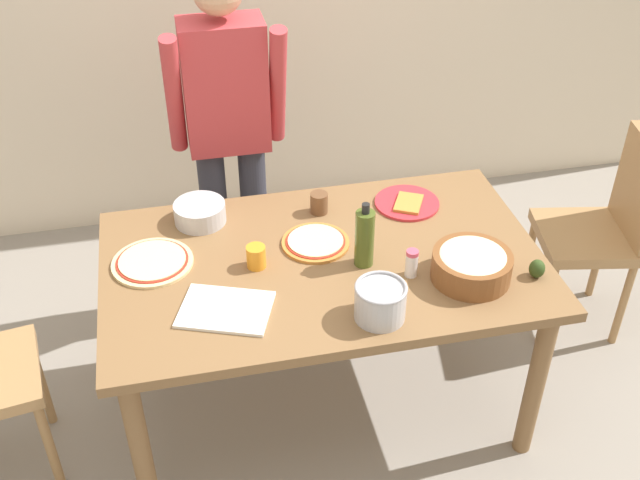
% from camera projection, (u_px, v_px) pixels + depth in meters
% --- Properties ---
extents(ground, '(8.00, 8.00, 0.00)m').
position_uv_depth(ground, '(323.00, 401.00, 3.24)').
color(ground, gray).
extents(dining_table, '(1.60, 0.96, 0.76)m').
position_uv_depth(dining_table, '(323.00, 278.00, 2.85)').
color(dining_table, brown).
rests_on(dining_table, ground).
extents(person_cook, '(0.49, 0.25, 1.62)m').
position_uv_depth(person_cook, '(228.00, 127.00, 3.24)').
color(person_cook, '#2D2D38').
rests_on(person_cook, ground).
extents(chair_wooden_right, '(0.47, 0.47, 0.95)m').
position_uv_depth(chair_wooden_right, '(604.00, 224.00, 3.36)').
color(chair_wooden_right, '#A37A4C').
rests_on(chair_wooden_right, ground).
extents(pizza_raw_on_board, '(0.29, 0.29, 0.02)m').
position_uv_depth(pizza_raw_on_board, '(152.00, 262.00, 2.76)').
color(pizza_raw_on_board, beige).
rests_on(pizza_raw_on_board, dining_table).
extents(pizza_cooked_on_tray, '(0.25, 0.25, 0.02)m').
position_uv_depth(pizza_cooked_on_tray, '(315.00, 242.00, 2.86)').
color(pizza_cooked_on_tray, '#C67A33').
rests_on(pizza_cooked_on_tray, dining_table).
extents(plate_with_slice, '(0.26, 0.26, 0.02)m').
position_uv_depth(plate_with_slice, '(407.00, 203.00, 3.08)').
color(plate_with_slice, red).
rests_on(plate_with_slice, dining_table).
extents(popcorn_bowl, '(0.28, 0.28, 0.11)m').
position_uv_depth(popcorn_bowl, '(472.00, 264.00, 2.67)').
color(popcorn_bowl, brown).
rests_on(popcorn_bowl, dining_table).
extents(mixing_bowl_steel, '(0.20, 0.20, 0.08)m').
position_uv_depth(mixing_bowl_steel, '(200.00, 213.00, 2.97)').
color(mixing_bowl_steel, '#B7B7BC').
rests_on(mixing_bowl_steel, dining_table).
extents(olive_oil_bottle, '(0.07, 0.07, 0.26)m').
position_uv_depth(olive_oil_bottle, '(364.00, 238.00, 2.71)').
color(olive_oil_bottle, '#47561E').
rests_on(olive_oil_bottle, dining_table).
extents(steel_pot, '(0.17, 0.17, 0.13)m').
position_uv_depth(steel_pot, '(380.00, 301.00, 2.50)').
color(steel_pot, '#B7B7BC').
rests_on(steel_pot, dining_table).
extents(cup_orange, '(0.07, 0.07, 0.08)m').
position_uv_depth(cup_orange, '(256.00, 257.00, 2.74)').
color(cup_orange, orange).
rests_on(cup_orange, dining_table).
extents(cup_small_brown, '(0.07, 0.07, 0.08)m').
position_uv_depth(cup_small_brown, '(319.00, 203.00, 3.02)').
color(cup_small_brown, brown).
rests_on(cup_small_brown, dining_table).
extents(salt_shaker, '(0.04, 0.04, 0.11)m').
position_uv_depth(salt_shaker, '(412.00, 263.00, 2.69)').
color(salt_shaker, white).
rests_on(salt_shaker, dining_table).
extents(cutting_board_white, '(0.36, 0.31, 0.01)m').
position_uv_depth(cutting_board_white, '(226.00, 310.00, 2.56)').
color(cutting_board_white, white).
rests_on(cutting_board_white, dining_table).
extents(avocado, '(0.06, 0.06, 0.07)m').
position_uv_depth(avocado, '(537.00, 269.00, 2.69)').
color(avocado, '#2D4219').
rests_on(avocado, dining_table).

